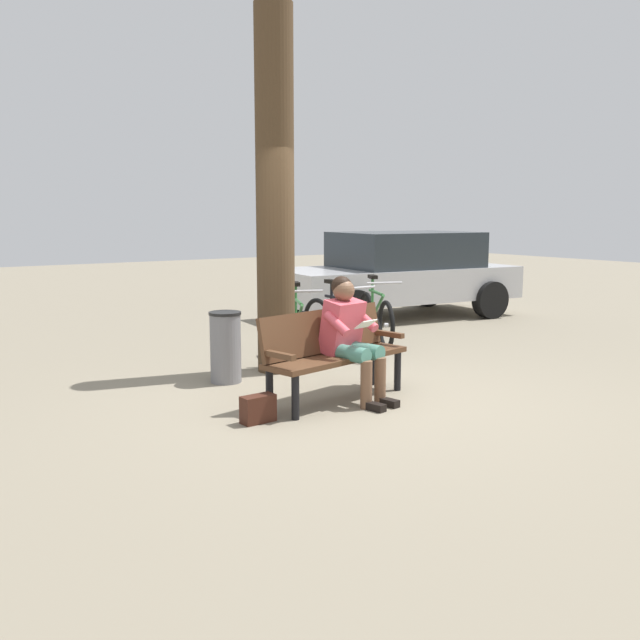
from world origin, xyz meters
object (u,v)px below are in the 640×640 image
object	(u,v)px
bicycle_green	(298,329)
handbag	(258,409)
bench	(331,348)
bicycle_purple	(340,325)
litter_bin	(226,347)
bicycle_black	(376,317)
person_reading	(350,333)
parked_car	(398,273)
tree_trunk	(275,193)

from	to	relation	value
bicycle_green	handbag	bearing A→B (deg)	-15.34
bench	bicycle_purple	size ratio (longest dim) A/B	0.99
litter_bin	bicycle_green	distance (m)	1.49
bench	bicycle_black	world-z (taller)	bicycle_black
person_reading	handbag	bearing A→B (deg)	-4.37
bicycle_black	bicycle_purple	distance (m)	0.85
handbag	litter_bin	world-z (taller)	litter_bin
bicycle_black	litter_bin	bearing A→B (deg)	-48.99
person_reading	litter_bin	xyz separation A→B (m)	(0.66, -1.34, -0.28)
handbag	bicycle_purple	bearing A→B (deg)	-138.04
person_reading	parked_car	size ratio (longest dim) A/B	0.28
bench	person_reading	size ratio (longest dim) A/B	1.39
tree_trunk	person_reading	bearing A→B (deg)	87.40
bench	litter_bin	size ratio (longest dim) A/B	2.19
tree_trunk	bicycle_purple	size ratio (longest dim) A/B	2.39
bicycle_green	parked_car	xyz separation A→B (m)	(-3.29, -1.99, 0.41)
litter_bin	bicycle_green	bearing A→B (deg)	-153.02
bicycle_black	bicycle_green	world-z (taller)	same
litter_bin	parked_car	world-z (taller)	parked_car
person_reading	bicycle_purple	size ratio (longest dim) A/B	0.71
parked_car	person_reading	bearing A→B (deg)	50.92
person_reading	litter_bin	size ratio (longest dim) A/B	1.58
handbag	parked_car	xyz separation A→B (m)	(-5.04, -4.15, 0.65)
tree_trunk	bicycle_green	xyz separation A→B (m)	(-0.60, -0.49, -1.65)
tree_trunk	parked_car	bearing A→B (deg)	-147.45
bench	bicycle_green	bearing A→B (deg)	-124.64
handbag	litter_bin	size ratio (longest dim) A/B	0.39
tree_trunk	handbag	bearing A→B (deg)	55.32
handbag	bicycle_green	bearing A→B (deg)	-129.00
bicycle_black	bench	bearing A→B (deg)	-23.63
bench	parked_car	distance (m)	5.62
person_reading	litter_bin	world-z (taller)	person_reading
person_reading	bicycle_green	distance (m)	2.14
handbag	tree_trunk	distance (m)	2.77
tree_trunk	bicycle_black	distance (m)	2.71
bench	bicycle_green	world-z (taller)	bicycle_green
person_reading	parked_car	distance (m)	5.63
person_reading	bicycle_black	bearing A→B (deg)	-144.77
person_reading	bicycle_black	distance (m)	3.09
bicycle_purple	parked_car	distance (m)	3.38
litter_bin	handbag	bearing A→B (deg)	74.14
bicycle_purple	tree_trunk	bearing A→B (deg)	-69.85
tree_trunk	parked_car	size ratio (longest dim) A/B	0.92
bicycle_black	bicycle_purple	xyz separation A→B (m)	(0.80, 0.27, 0.00)
person_reading	bicycle_black	world-z (taller)	person_reading
person_reading	bicycle_purple	world-z (taller)	person_reading
bench	bicycle_black	size ratio (longest dim) A/B	1.06
person_reading	bench	bearing A→B (deg)	-62.18
bench	handbag	xyz separation A→B (m)	(0.96, 0.29, -0.39)
handbag	tree_trunk	bearing A→B (deg)	-124.68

